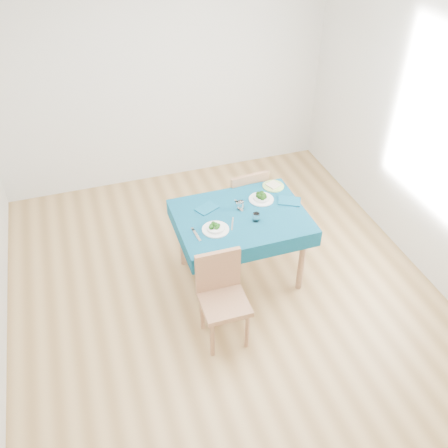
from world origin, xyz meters
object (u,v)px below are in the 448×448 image
object	(u,v)px
bowl_far	(261,197)
side_plate	(273,186)
table	(240,247)
chair_near	(224,298)
chair_far	(241,193)
bowl_near	(216,227)

from	to	relation	value
bowl_far	side_plate	size ratio (longest dim) A/B	1.11
side_plate	table	bearing A→B (deg)	-143.58
table	side_plate	bearing A→B (deg)	36.42
bowl_far	side_plate	bearing A→B (deg)	41.20
side_plate	chair_near	bearing A→B (deg)	-129.68
chair_near	bowl_far	size ratio (longest dim) A/B	4.09
chair_near	side_plate	xyz separation A→B (m)	(0.86, 1.03, 0.28)
chair_far	bowl_far	bearing A→B (deg)	86.39
chair_far	table	bearing A→B (deg)	63.78
table	side_plate	world-z (taller)	side_plate
bowl_near	bowl_far	world-z (taller)	bowl_near
table	bowl_far	xyz separation A→B (m)	(0.27, 0.17, 0.42)
side_plate	bowl_near	bearing A→B (deg)	-147.82
chair_near	bowl_near	world-z (taller)	chair_near
chair_far	bowl_near	size ratio (longest dim) A/B	4.25
table	bowl_far	bearing A→B (deg)	32.45
chair_far	side_plate	bearing A→B (deg)	118.24
table	chair_near	bearing A→B (deg)	-119.66
table	side_plate	distance (m)	0.69
chair_near	bowl_near	bearing A→B (deg)	80.15
chair_near	bowl_near	distance (m)	0.65
chair_far	chair_near	bearing A→B (deg)	59.04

